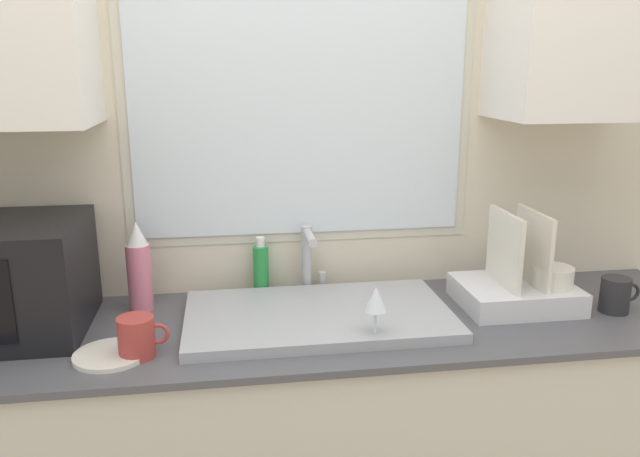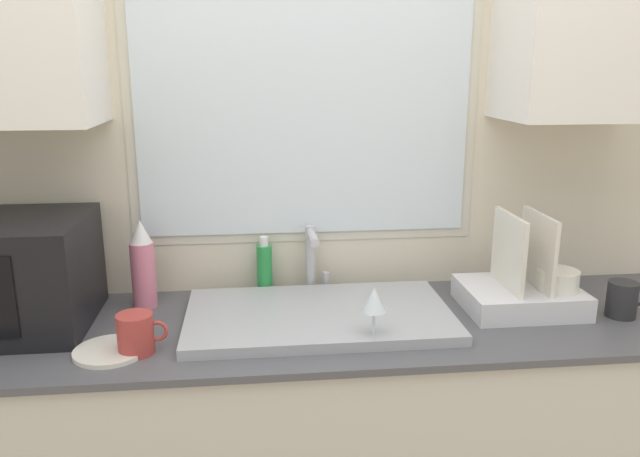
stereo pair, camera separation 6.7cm
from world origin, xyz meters
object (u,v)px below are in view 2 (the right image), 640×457
at_px(faucet, 313,255).
at_px(wine_glass, 374,302).
at_px(mug_near_sink, 136,334).
at_px(dish_rack, 524,289).
at_px(spray_bottle, 143,265).
at_px(soap_bottle, 265,268).

bearing_deg(faucet, wine_glass, -73.23).
height_order(faucet, mug_near_sink, faucet).
distance_m(faucet, dish_rack, 0.65).
bearing_deg(mug_near_sink, faucet, 38.05).
height_order(dish_rack, spray_bottle, dish_rack).
bearing_deg(soap_bottle, wine_glass, -56.88).
bearing_deg(soap_bottle, spray_bottle, -168.22).
xyz_separation_m(faucet, soap_bottle, (-0.15, 0.02, -0.04)).
relative_size(dish_rack, mug_near_sink, 2.65).
xyz_separation_m(dish_rack, soap_bottle, (-0.76, 0.22, 0.02)).
height_order(spray_bottle, soap_bottle, spray_bottle).
distance_m(faucet, mug_near_sink, 0.62).
distance_m(dish_rack, spray_bottle, 1.13).
bearing_deg(dish_rack, faucet, 161.73).
relative_size(dish_rack, wine_glass, 2.13).
height_order(dish_rack, soap_bottle, dish_rack).
distance_m(faucet, soap_bottle, 0.16).
distance_m(spray_bottle, mug_near_sink, 0.33).
distance_m(soap_bottle, mug_near_sink, 0.52).
xyz_separation_m(faucet, spray_bottle, (-0.51, -0.06, 0.00)).
relative_size(dish_rack, spray_bottle, 1.25).
relative_size(faucet, spray_bottle, 0.80).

